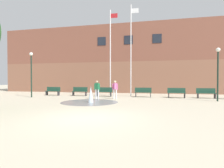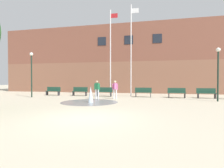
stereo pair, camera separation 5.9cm
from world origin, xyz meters
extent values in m
plane|color=#BCB299|center=(0.00, 0.00, 0.00)|extent=(100.00, 100.00, 0.00)
cube|color=brown|center=(0.00, 18.08, 2.01)|extent=(36.00, 6.00, 4.02)
cube|color=brown|center=(0.00, 18.08, 6.48)|extent=(36.00, 6.00, 4.92)
cube|color=#1E232D|center=(-3.50, 15.06, 6.73)|extent=(1.10, 0.06, 1.10)
cube|color=#1E232D|center=(0.00, 15.06, 6.73)|extent=(1.10, 0.06, 1.10)
cube|color=#1E232D|center=(3.50, 15.06, 6.73)|extent=(1.10, 0.06, 1.10)
cylinder|color=gray|center=(-1.70, 5.25, 0.00)|extent=(4.20, 4.20, 0.01)
cone|color=silver|center=(-1.55, 5.11, 0.59)|extent=(0.39, 0.39, 1.18)
cube|color=#28282D|center=(-8.26, 9.97, 0.22)|extent=(0.06, 0.40, 0.44)
cube|color=#28282D|center=(-6.86, 9.97, 0.22)|extent=(0.06, 0.40, 0.44)
cube|color=#1E4233|center=(-7.56, 9.97, 0.47)|extent=(1.60, 0.44, 0.05)
cube|color=#1E4233|center=(-7.56, 10.17, 0.70)|extent=(1.60, 0.04, 0.42)
cube|color=#28282D|center=(-5.22, 10.09, 0.22)|extent=(0.06, 0.40, 0.44)
cube|color=#28282D|center=(-3.82, 10.09, 0.22)|extent=(0.06, 0.40, 0.44)
cube|color=#1E4233|center=(-4.52, 10.09, 0.47)|extent=(1.60, 0.44, 0.05)
cube|color=#1E4233|center=(-4.52, 10.29, 0.70)|extent=(1.60, 0.04, 0.42)
cube|color=#28282D|center=(-2.53, 9.93, 0.22)|extent=(0.06, 0.40, 0.44)
cube|color=#28282D|center=(-1.13, 9.93, 0.22)|extent=(0.06, 0.40, 0.44)
cube|color=#1E4233|center=(-1.83, 9.93, 0.47)|extent=(1.60, 0.44, 0.05)
cube|color=#1E4233|center=(-1.83, 10.13, 0.70)|extent=(1.60, 0.04, 0.42)
cube|color=#28282D|center=(1.32, 10.07, 0.22)|extent=(0.06, 0.40, 0.44)
cube|color=#28282D|center=(2.72, 10.07, 0.22)|extent=(0.06, 0.40, 0.44)
cube|color=#1E4233|center=(2.02, 10.07, 0.47)|extent=(1.60, 0.44, 0.05)
cube|color=#1E4233|center=(2.02, 10.27, 0.70)|extent=(1.60, 0.04, 0.42)
cube|color=#28282D|center=(4.39, 10.06, 0.22)|extent=(0.06, 0.40, 0.44)
cube|color=#28282D|center=(5.79, 10.06, 0.22)|extent=(0.06, 0.40, 0.44)
cube|color=#1E4233|center=(5.09, 10.06, 0.47)|extent=(1.60, 0.44, 0.05)
cube|color=#1E4233|center=(5.09, 10.26, 0.70)|extent=(1.60, 0.04, 0.42)
cube|color=#28282D|center=(6.91, 10.04, 0.22)|extent=(0.06, 0.40, 0.44)
cube|color=#28282D|center=(8.31, 10.04, 0.22)|extent=(0.06, 0.40, 0.44)
cube|color=#1E4233|center=(7.61, 10.04, 0.47)|extent=(1.60, 0.44, 0.05)
cube|color=#1E4233|center=(7.61, 10.24, 0.70)|extent=(1.60, 0.04, 0.42)
cylinder|color=silver|center=(-1.85, 7.26, 0.42)|extent=(0.12, 0.12, 0.84)
cylinder|color=silver|center=(-1.63, 7.26, 0.42)|extent=(0.12, 0.12, 0.84)
cube|color=#237547|center=(-1.74, 7.26, 1.11)|extent=(0.39, 0.30, 0.54)
sphere|color=tan|center=(-1.74, 7.26, 1.48)|extent=(0.21, 0.21, 0.21)
cylinder|color=#237547|center=(-1.95, 7.26, 1.05)|extent=(0.08, 0.08, 0.55)
cylinder|color=#237547|center=(-1.53, 7.26, 1.05)|extent=(0.08, 0.08, 0.55)
cylinder|color=silver|center=(-0.41, 7.85, 0.42)|extent=(0.12, 0.12, 0.84)
cylinder|color=silver|center=(-0.19, 7.85, 0.42)|extent=(0.12, 0.12, 0.84)
cube|color=pink|center=(-0.30, 7.85, 1.11)|extent=(0.35, 0.39, 0.54)
sphere|color=beige|center=(-0.30, 7.85, 1.48)|extent=(0.21, 0.21, 0.21)
cylinder|color=pink|center=(-0.51, 7.85, 1.05)|extent=(0.08, 0.08, 0.55)
cylinder|color=pink|center=(-0.09, 7.85, 1.05)|extent=(0.08, 0.08, 0.55)
cylinder|color=silver|center=(-1.34, 10.62, 4.43)|extent=(0.10, 0.10, 8.86)
cube|color=#B21E23|center=(-0.94, 10.62, 8.23)|extent=(0.70, 0.02, 0.45)
cylinder|color=silver|center=(0.78, 10.62, 4.60)|extent=(0.10, 0.10, 9.19)
cube|color=silver|center=(1.18, 10.62, 8.57)|extent=(0.70, 0.02, 0.45)
cylinder|color=#192D23|center=(-8.35, 7.61, 1.97)|extent=(0.12, 0.12, 3.95)
sphere|color=white|center=(-8.35, 7.61, 4.11)|extent=(0.32, 0.32, 0.32)
cylinder|color=#192D23|center=(7.75, 7.82, 1.90)|extent=(0.12, 0.12, 3.79)
sphere|color=white|center=(7.75, 7.82, 3.95)|extent=(0.32, 0.32, 0.32)
camera|label=1|loc=(2.64, -6.98, 1.59)|focal=28.00mm
camera|label=2|loc=(2.70, -6.97, 1.59)|focal=28.00mm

